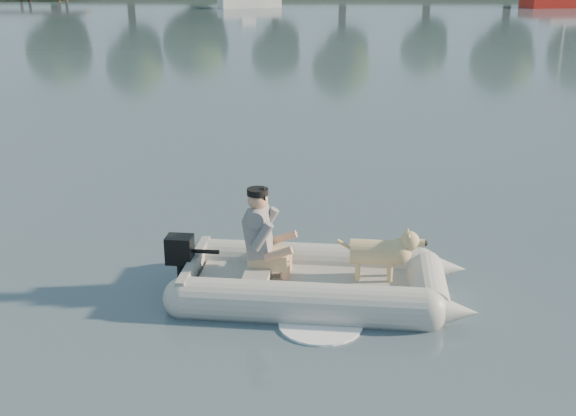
# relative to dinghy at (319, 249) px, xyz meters

# --- Properties ---
(water) EXTENTS (160.00, 160.00, 0.00)m
(water) POSITION_rel_dinghy_xyz_m (-0.41, -0.58, -0.60)
(water) COLOR slate
(water) RESTS_ON ground
(dinghy) EXTENTS (4.81, 3.37, 1.39)m
(dinghy) POSITION_rel_dinghy_xyz_m (0.00, 0.00, 0.00)
(dinghy) COLOR #A6A6A1
(dinghy) RESTS_ON water
(man) EXTENTS (0.78, 0.69, 1.08)m
(man) POSITION_rel_dinghy_xyz_m (-0.70, 0.11, 0.19)
(man) COLOR slate
(man) RESTS_ON dinghy
(dog) EXTENTS (0.96, 0.41, 0.62)m
(dog) POSITION_rel_dinghy_xyz_m (0.65, -0.00, -0.07)
(dog) COLOR tan
(dog) RESTS_ON dinghy
(outboard_motor) EXTENTS (0.44, 0.33, 0.79)m
(outboard_motor) POSITION_rel_dinghy_xyz_m (-1.66, 0.15, -0.28)
(outboard_motor) COLOR black
(outboard_motor) RESTS_ON dinghy
(sailboat) EXTENTS (7.53, 3.62, 9.94)m
(sailboat) POSITION_rel_dinghy_xyz_m (18.91, 45.86, -0.16)
(sailboat) COLOR red
(sailboat) RESTS_ON water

